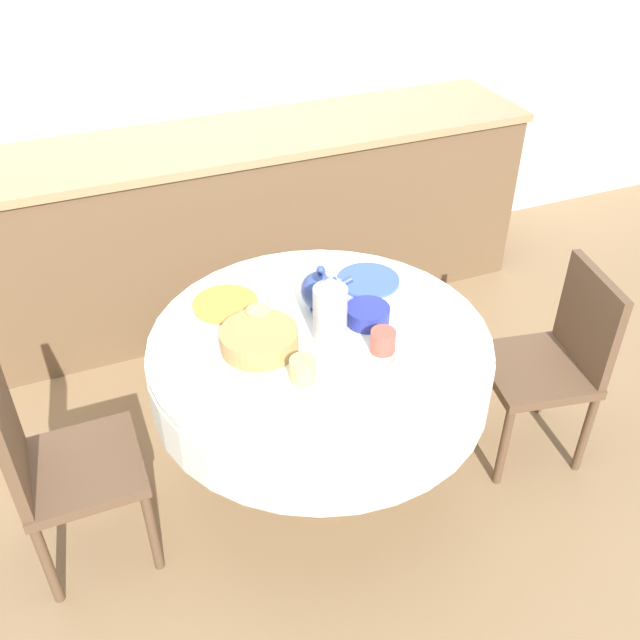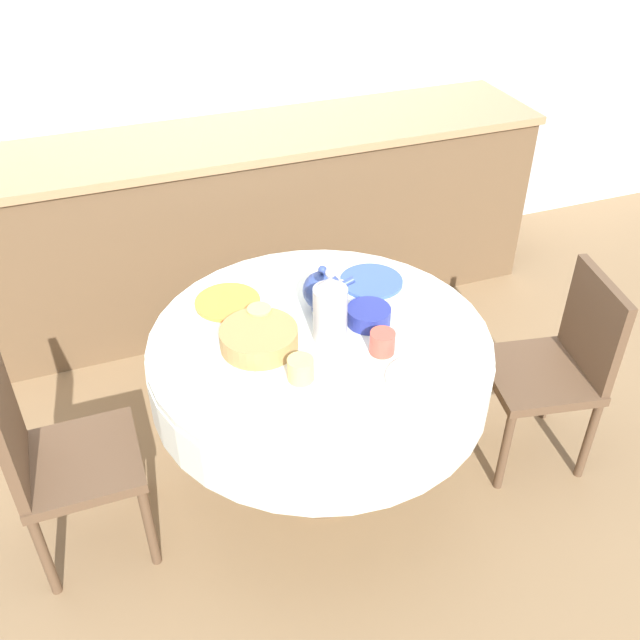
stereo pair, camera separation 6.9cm
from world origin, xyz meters
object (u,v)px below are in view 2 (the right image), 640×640
at_px(chair_left, 558,362).
at_px(chair_right, 56,455).
at_px(coffee_carafe, 330,309).
at_px(teapot, 323,291).

xyz_separation_m(chair_left, chair_right, (-1.89, 0.18, 0.00)).
distance_m(chair_left, chair_right, 1.90).
height_order(coffee_carafe, teapot, coffee_carafe).
relative_size(chair_left, coffee_carafe, 2.90).
xyz_separation_m(chair_left, coffee_carafe, (-0.91, 0.16, 0.37)).
distance_m(chair_right, teapot, 1.09).
relative_size(chair_right, coffee_carafe, 2.90).
height_order(chair_left, chair_right, same).
height_order(chair_left, coffee_carafe, coffee_carafe).
bearing_deg(chair_left, teapot, 79.33).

